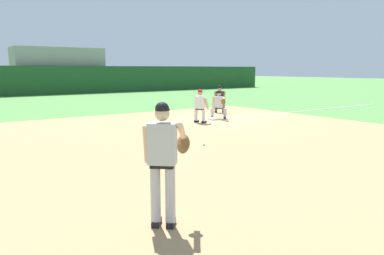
{
  "coord_description": "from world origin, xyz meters",
  "views": [
    {
      "loc": [
        -10.6,
        -13.37,
        2.32
      ],
      "look_at": [
        -5.55,
        -6.18,
        0.94
      ],
      "focal_mm": 35.0,
      "sensor_mm": 36.0,
      "label": 1
    }
  ],
  "objects_px": {
    "umpire": "(220,98)",
    "baseball": "(204,144)",
    "first_base_bag": "(214,119)",
    "first_baseman": "(219,103)",
    "pitcher": "(164,157)",
    "baserunner": "(200,105)"
  },
  "relations": [
    {
      "from": "baseball",
      "to": "umpire",
      "type": "xyz_separation_m",
      "value": [
        5.94,
        6.53,
        0.76
      ]
    },
    {
      "from": "umpire",
      "to": "pitcher",
      "type": "bearing_deg",
      "value": -132.39
    },
    {
      "from": "first_base_bag",
      "to": "umpire",
      "type": "height_order",
      "value": "umpire"
    },
    {
      "from": "first_base_bag",
      "to": "baserunner",
      "type": "height_order",
      "value": "baserunner"
    },
    {
      "from": "first_baseman",
      "to": "baserunner",
      "type": "xyz_separation_m",
      "value": [
        -1.49,
        -0.54,
        0.06
      ]
    },
    {
      "from": "first_baseman",
      "to": "umpire",
      "type": "height_order",
      "value": "umpire"
    },
    {
      "from": "pitcher",
      "to": "baserunner",
      "type": "xyz_separation_m",
      "value": [
        6.84,
        8.44,
        -0.27
      ]
    },
    {
      "from": "baseball",
      "to": "umpire",
      "type": "relative_size",
      "value": 0.05
    },
    {
      "from": "first_base_bag",
      "to": "pitcher",
      "type": "bearing_deg",
      "value": -131.86
    },
    {
      "from": "pitcher",
      "to": "first_baseman",
      "type": "bearing_deg",
      "value": 47.14
    },
    {
      "from": "pitcher",
      "to": "umpire",
      "type": "height_order",
      "value": "pitcher"
    },
    {
      "from": "pitcher",
      "to": "umpire",
      "type": "xyz_separation_m",
      "value": [
        9.97,
        10.92,
        -0.27
      ]
    },
    {
      "from": "first_baseman",
      "to": "baseball",
      "type": "bearing_deg",
      "value": -133.2
    },
    {
      "from": "first_baseman",
      "to": "first_base_bag",
      "type": "bearing_deg",
      "value": -158.46
    },
    {
      "from": "umpire",
      "to": "baseball",
      "type": "bearing_deg",
      "value": -132.31
    },
    {
      "from": "baserunner",
      "to": "umpire",
      "type": "height_order",
      "value": "same"
    },
    {
      "from": "pitcher",
      "to": "baserunner",
      "type": "relative_size",
      "value": 1.27
    },
    {
      "from": "umpire",
      "to": "baserunner",
      "type": "bearing_deg",
      "value": -141.63
    },
    {
      "from": "first_base_bag",
      "to": "first_baseman",
      "type": "relative_size",
      "value": 0.28
    },
    {
      "from": "first_baseman",
      "to": "baserunner",
      "type": "bearing_deg",
      "value": -160.22
    },
    {
      "from": "baseball",
      "to": "baserunner",
      "type": "bearing_deg",
      "value": 55.22
    },
    {
      "from": "baseball",
      "to": "first_baseman",
      "type": "distance_m",
      "value": 6.33
    }
  ]
}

